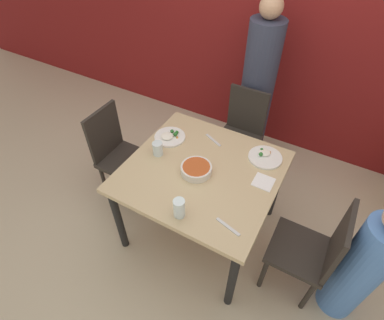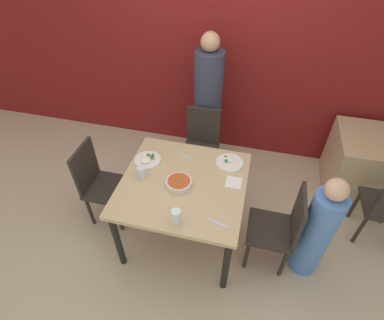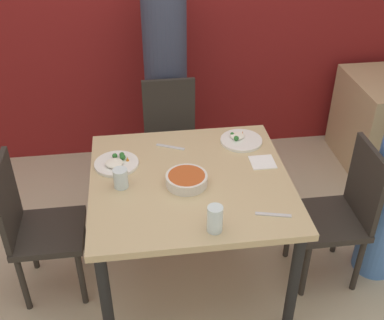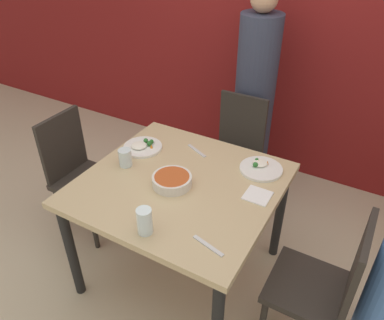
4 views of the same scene
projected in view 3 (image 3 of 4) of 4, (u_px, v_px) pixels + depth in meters
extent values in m
plane|color=beige|center=(190.00, 275.00, 3.08)|extent=(10.00, 10.00, 0.00)
cube|color=tan|center=(190.00, 182.00, 2.66)|extent=(1.10, 1.06, 0.04)
cylinder|color=black|center=(107.00, 305.00, 2.44)|extent=(0.06, 0.06, 0.73)
cylinder|color=black|center=(293.00, 285.00, 2.55)|extent=(0.06, 0.06, 0.73)
cylinder|color=black|center=(109.00, 192.00, 3.21)|extent=(0.06, 0.06, 0.73)
cylinder|color=black|center=(252.00, 181.00, 3.32)|extent=(0.06, 0.06, 0.73)
cube|color=#2D2823|center=(172.00, 152.00, 3.49)|extent=(0.40, 0.40, 0.04)
cube|color=#2D2823|center=(169.00, 109.00, 3.50)|extent=(0.38, 0.03, 0.47)
cylinder|color=#2D2823|center=(153.00, 192.00, 3.47)|extent=(0.04, 0.04, 0.41)
cylinder|color=#2D2823|center=(198.00, 189.00, 3.50)|extent=(0.04, 0.04, 0.41)
cylinder|color=#2D2823|center=(150.00, 166.00, 3.74)|extent=(0.04, 0.04, 0.41)
cylinder|color=#2D2823|center=(192.00, 163.00, 3.77)|extent=(0.04, 0.04, 0.41)
cube|color=#2D2823|center=(328.00, 221.00, 2.87)|extent=(0.40, 0.40, 0.04)
cube|color=#2D2823|center=(366.00, 184.00, 2.75)|extent=(0.03, 0.38, 0.47)
cylinder|color=#2D2823|center=(289.00, 232.00, 3.12)|extent=(0.04, 0.04, 0.41)
cylinder|color=#2D2823|center=(305.00, 270.00, 2.85)|extent=(0.04, 0.04, 0.41)
cylinder|color=#2D2823|center=(337.00, 228.00, 3.15)|extent=(0.04, 0.04, 0.41)
cylinder|color=#2D2823|center=(358.00, 265.00, 2.88)|extent=(0.04, 0.04, 0.41)
cube|color=#2D2823|center=(49.00, 232.00, 2.79)|extent=(0.40, 0.40, 0.04)
cube|color=#2D2823|center=(7.00, 201.00, 2.62)|extent=(0.03, 0.38, 0.47)
cylinder|color=#2D2823|center=(82.00, 278.00, 2.80)|extent=(0.04, 0.04, 0.41)
cylinder|color=#2D2823|center=(84.00, 239.00, 3.07)|extent=(0.04, 0.04, 0.41)
cylinder|color=#2D2823|center=(23.00, 284.00, 2.76)|extent=(0.04, 0.04, 0.41)
cylinder|color=#2D2823|center=(31.00, 244.00, 3.03)|extent=(0.04, 0.04, 0.41)
cylinder|color=#33384C|center=(166.00, 90.00, 3.65)|extent=(0.32, 0.32, 1.47)
cylinder|color=silver|center=(187.00, 180.00, 2.60)|extent=(0.23, 0.23, 0.06)
cylinder|color=#BC5123|center=(187.00, 176.00, 2.58)|extent=(0.20, 0.20, 0.01)
cylinder|color=white|center=(117.00, 164.00, 2.76)|extent=(0.25, 0.25, 0.02)
ellipsoid|color=white|center=(114.00, 163.00, 2.73)|extent=(0.10, 0.10, 0.02)
sphere|color=#2D702D|center=(115.00, 156.00, 2.78)|extent=(0.03, 0.03, 0.03)
sphere|color=#2D702D|center=(122.00, 155.00, 2.80)|extent=(0.03, 0.03, 0.03)
cone|color=orange|center=(127.00, 159.00, 2.76)|extent=(0.02, 0.02, 0.03)
sphere|color=#2D702D|center=(123.00, 157.00, 2.77)|extent=(0.03, 0.03, 0.03)
cylinder|color=white|center=(241.00, 141.00, 2.97)|extent=(0.26, 0.26, 0.02)
ellipsoid|color=white|center=(237.00, 136.00, 2.98)|extent=(0.09, 0.09, 0.02)
cone|color=orange|center=(235.00, 135.00, 2.98)|extent=(0.02, 0.02, 0.02)
sphere|color=#2D702D|center=(236.00, 138.00, 2.94)|extent=(0.03, 0.03, 0.03)
sphere|color=#2D702D|center=(232.00, 134.00, 2.99)|extent=(0.02, 0.02, 0.02)
cone|color=orange|center=(242.00, 133.00, 3.00)|extent=(0.02, 0.02, 0.02)
cylinder|color=silver|center=(121.00, 178.00, 2.56)|extent=(0.08, 0.08, 0.11)
cylinder|color=silver|center=(215.00, 219.00, 2.27)|extent=(0.08, 0.08, 0.14)
cube|color=white|center=(263.00, 162.00, 2.78)|extent=(0.14, 0.14, 0.01)
cube|color=silver|center=(170.00, 147.00, 2.92)|extent=(0.17, 0.09, 0.01)
cube|color=silver|center=(273.00, 215.00, 2.40)|extent=(0.18, 0.06, 0.01)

